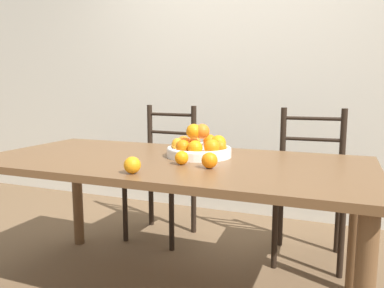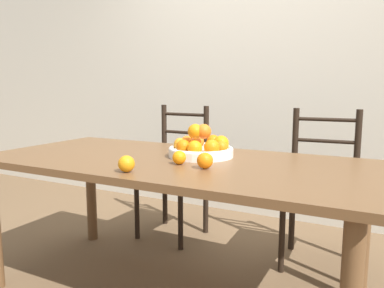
{
  "view_description": "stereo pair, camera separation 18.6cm",
  "coord_description": "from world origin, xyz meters",
  "px_view_note": "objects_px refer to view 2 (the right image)",
  "views": [
    {
      "loc": [
        0.79,
        -1.7,
        1.1
      ],
      "look_at": [
        0.11,
        0.02,
        0.83
      ],
      "focal_mm": 35.0,
      "sensor_mm": 36.0,
      "label": 1
    },
    {
      "loc": [
        0.96,
        -1.62,
        1.1
      ],
      "look_at": [
        0.11,
        0.02,
        0.83
      ],
      "focal_mm": 35.0,
      "sensor_mm": 36.0,
      "label": 2
    }
  ],
  "objects_px": {
    "fruit_bowl": "(201,147)",
    "orange_loose_0": "(179,158)",
    "chair_right": "(321,189)",
    "orange_loose_1": "(205,161)",
    "orange_loose_2": "(126,164)",
    "chair_left": "(175,172)"
  },
  "relations": [
    {
      "from": "orange_loose_2",
      "to": "chair_right",
      "type": "bearing_deg",
      "value": 59.72
    },
    {
      "from": "orange_loose_0",
      "to": "orange_loose_2",
      "type": "distance_m",
      "value": 0.28
    },
    {
      "from": "chair_left",
      "to": "chair_right",
      "type": "bearing_deg",
      "value": 3.31
    },
    {
      "from": "fruit_bowl",
      "to": "orange_loose_1",
      "type": "height_order",
      "value": "fruit_bowl"
    },
    {
      "from": "orange_loose_0",
      "to": "orange_loose_2",
      "type": "bearing_deg",
      "value": -115.87
    },
    {
      "from": "fruit_bowl",
      "to": "orange_loose_2",
      "type": "xyz_separation_m",
      "value": [
        -0.12,
        -0.48,
        -0.01
      ]
    },
    {
      "from": "fruit_bowl",
      "to": "orange_loose_1",
      "type": "relative_size",
      "value": 4.62
    },
    {
      "from": "orange_loose_1",
      "to": "orange_loose_2",
      "type": "height_order",
      "value": "orange_loose_1"
    },
    {
      "from": "fruit_bowl",
      "to": "orange_loose_2",
      "type": "bearing_deg",
      "value": -104.52
    },
    {
      "from": "chair_right",
      "to": "orange_loose_2",
      "type": "bearing_deg",
      "value": -123.47
    },
    {
      "from": "fruit_bowl",
      "to": "chair_right",
      "type": "relative_size",
      "value": 0.35
    },
    {
      "from": "fruit_bowl",
      "to": "chair_right",
      "type": "bearing_deg",
      "value": 50.3
    },
    {
      "from": "orange_loose_1",
      "to": "fruit_bowl",
      "type": "bearing_deg",
      "value": 119.16
    },
    {
      "from": "fruit_bowl",
      "to": "chair_right",
      "type": "height_order",
      "value": "chair_right"
    },
    {
      "from": "orange_loose_1",
      "to": "orange_loose_2",
      "type": "distance_m",
      "value": 0.35
    },
    {
      "from": "orange_loose_2",
      "to": "chair_right",
      "type": "height_order",
      "value": "chair_right"
    },
    {
      "from": "fruit_bowl",
      "to": "orange_loose_2",
      "type": "relative_size",
      "value": 4.69
    },
    {
      "from": "fruit_bowl",
      "to": "orange_loose_0",
      "type": "xyz_separation_m",
      "value": [
        -0.0,
        -0.23,
        -0.02
      ]
    },
    {
      "from": "orange_loose_0",
      "to": "chair_right",
      "type": "relative_size",
      "value": 0.07
    },
    {
      "from": "chair_right",
      "to": "chair_left",
      "type": "bearing_deg",
      "value": 176.82
    },
    {
      "from": "orange_loose_1",
      "to": "orange_loose_2",
      "type": "bearing_deg",
      "value": -141.13
    },
    {
      "from": "chair_right",
      "to": "orange_loose_0",
      "type": "bearing_deg",
      "value": -124.67
    }
  ]
}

